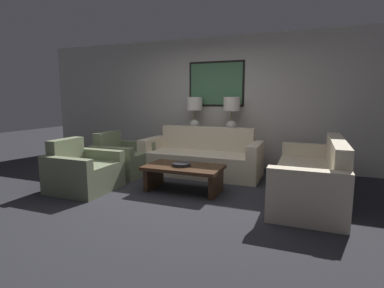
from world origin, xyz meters
The scene contains 11 objects.
ground_plane centered at (0.00, 0.00, 0.00)m, with size 20.00×20.00×0.00m, color #28282D.
back_wall centered at (0.00, 2.35, 1.33)m, with size 8.39×0.12×2.65m.
console_table centered at (0.00, 2.08, 0.36)m, with size 1.35×0.39×0.72m.
table_lamp_left centered at (-0.39, 2.08, 1.17)m, with size 0.33×0.33×0.71m.
table_lamp_right centered at (0.39, 2.08, 1.17)m, with size 0.33×0.33×0.71m.
couch_by_back_wall centered at (0.00, 1.43, 0.29)m, with size 2.19×0.88×0.86m.
couch_by_side centered at (1.91, 0.67, 0.29)m, with size 0.88×2.19×0.86m.
coffee_table centered at (0.09, 0.35, 0.29)m, with size 1.17×0.68×0.39m.
decorative_bowl centered at (0.07, 0.33, 0.41)m, with size 0.28×0.28×0.05m.
armchair_near_back_wall centered at (-1.38, 0.87, 0.28)m, with size 0.87×0.89×0.78m.
armchair_near_camera centered at (-1.38, -0.17, 0.28)m, with size 0.87×0.89×0.78m.
Camera 1 is at (1.84, -3.74, 1.41)m, focal length 28.00 mm.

